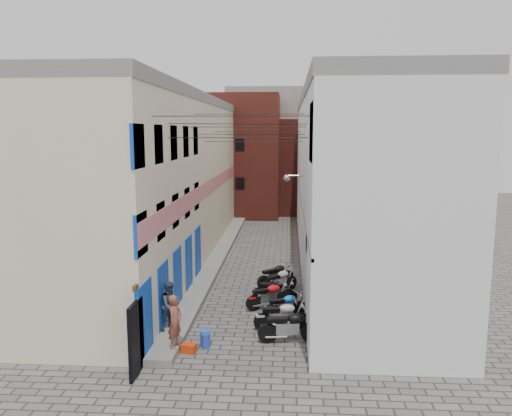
% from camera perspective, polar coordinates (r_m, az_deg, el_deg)
% --- Properties ---
extents(ground, '(90.00, 90.00, 0.00)m').
position_cam_1_polar(ground, '(15.60, -3.60, -18.04)').
color(ground, '#575451').
rests_on(ground, ground).
extents(plinth, '(0.90, 26.00, 0.25)m').
position_cam_1_polar(plinth, '(27.95, -4.34, -5.56)').
color(plinth, slate).
rests_on(plinth, ground).
extents(building_left, '(5.10, 27.00, 9.00)m').
position_cam_1_polar(building_left, '(27.72, -10.48, 3.38)').
color(building_left, beige).
rests_on(building_left, ground).
extents(building_right, '(5.94, 26.00, 9.00)m').
position_cam_1_polar(building_right, '(27.09, 10.49, 3.27)').
color(building_right, silver).
rests_on(building_right, ground).
extents(building_far_brick_left, '(6.00, 6.00, 10.00)m').
position_cam_1_polar(building_far_brick_left, '(42.03, -1.44, 5.99)').
color(building_far_brick_left, maroon).
rests_on(building_far_brick_left, ground).
extents(building_far_brick_right, '(5.00, 6.00, 8.00)m').
position_cam_1_polar(building_far_brick_right, '(43.92, 5.34, 4.77)').
color(building_far_brick_right, maroon).
rests_on(building_far_brick_right, ground).
extents(building_far_concrete, '(8.00, 5.00, 11.00)m').
position_cam_1_polar(building_far_concrete, '(47.86, 1.62, 6.93)').
color(building_far_concrete, slate).
rests_on(building_far_concrete, ground).
extents(far_shopfront, '(2.00, 0.30, 2.40)m').
position_cam_1_polar(far_shopfront, '(39.48, 1.10, 0.27)').
color(far_shopfront, black).
rests_on(far_shopfront, ground).
extents(overhead_wires, '(5.80, 13.02, 1.32)m').
position_cam_1_polar(overhead_wires, '(21.52, -1.13, 9.02)').
color(overhead_wires, black).
rests_on(overhead_wires, ground).
extents(motorcycle_a, '(2.18, 0.92, 1.22)m').
position_cam_1_polar(motorcycle_a, '(17.18, 3.80, -13.18)').
color(motorcycle_a, black).
rests_on(motorcycle_a, ground).
extents(motorcycle_b, '(2.05, 0.91, 1.15)m').
position_cam_1_polar(motorcycle_b, '(18.19, 2.90, -12.03)').
color(motorcycle_b, '#B4B5BA').
rests_on(motorcycle_b, ground).
extents(motorcycle_c, '(1.87, 1.25, 1.04)m').
position_cam_1_polar(motorcycle_c, '(19.34, 3.33, -10.93)').
color(motorcycle_c, blue).
rests_on(motorcycle_c, ground).
extents(motorcycle_d, '(2.04, 1.52, 1.15)m').
position_cam_1_polar(motorcycle_d, '(20.24, 1.47, -9.83)').
color(motorcycle_d, red).
rests_on(motorcycle_d, ground).
extents(motorcycle_e, '(1.89, 0.67, 1.08)m').
position_cam_1_polar(motorcycle_e, '(20.99, 2.18, -9.25)').
color(motorcycle_e, black).
rests_on(motorcycle_e, ground).
extents(motorcycle_f, '(1.89, 1.79, 1.15)m').
position_cam_1_polar(motorcycle_f, '(22.16, 2.68, -8.18)').
color(motorcycle_f, '#ACADB1').
rests_on(motorcycle_f, ground).
extents(motorcycle_g, '(1.96, 1.82, 1.18)m').
position_cam_1_polar(motorcycle_g, '(22.95, 2.26, -7.54)').
color(motorcycle_g, black).
rests_on(motorcycle_g, ground).
extents(person_a, '(0.55, 0.70, 1.70)m').
position_cam_1_polar(person_a, '(16.33, -9.24, -12.64)').
color(person_a, brown).
rests_on(person_a, plinth).
extents(person_b, '(1.00, 1.03, 1.67)m').
position_cam_1_polar(person_b, '(17.76, -9.73, -10.91)').
color(person_b, '#333B4C').
rests_on(person_b, plinth).
extents(water_jug_near, '(0.38, 0.38, 0.47)m').
position_cam_1_polar(water_jug_near, '(17.01, -5.79, -14.83)').
color(water_jug_near, '#253FBA').
rests_on(water_jug_near, ground).
extents(water_jug_far, '(0.44, 0.44, 0.53)m').
position_cam_1_polar(water_jug_far, '(17.11, -5.84, -14.57)').
color(water_jug_far, blue).
rests_on(water_jug_far, ground).
extents(red_crate, '(0.52, 0.44, 0.28)m').
position_cam_1_polar(red_crate, '(16.76, -7.66, -15.58)').
color(red_crate, red).
rests_on(red_crate, ground).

